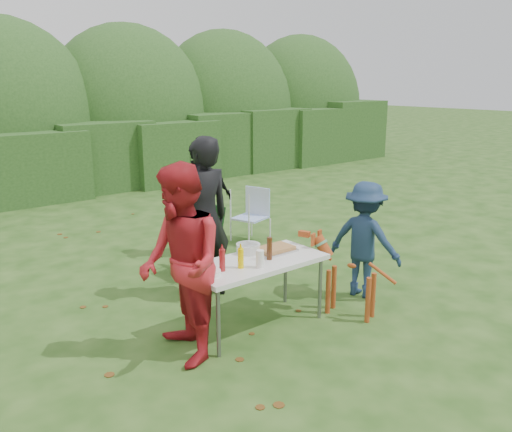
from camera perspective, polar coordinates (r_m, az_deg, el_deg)
ground at (r=5.92m, az=1.82°, el=-11.45°), size 80.00×80.00×0.00m
hedge_row at (r=12.62m, az=-22.92°, el=5.38°), size 22.00×1.40×1.70m
shrub_backdrop at (r=14.08m, az=-25.15°, el=9.06°), size 20.00×2.60×3.20m
folding_table at (r=5.63m, az=-0.04°, el=-5.23°), size 1.50×0.70×0.74m
person_cook at (r=6.38m, az=-5.56°, el=-0.28°), size 0.72×0.48×1.94m
person_red_jacket at (r=4.97m, az=-7.92°, el=-5.11°), size 0.92×1.06×1.86m
person_black_puffy at (r=7.98m, az=-5.91°, el=1.74°), size 1.05×0.59×1.68m
child at (r=6.60m, az=11.38°, el=-2.44°), size 0.73×1.01×1.40m
dog at (r=6.08m, az=9.98°, el=-6.41°), size 0.67×1.00×0.88m
camping_chair at (r=7.22m, az=-6.17°, el=-2.63°), size 0.63×0.63×0.95m
lawn_chair at (r=8.67m, az=-0.61°, el=0.06°), size 0.64×0.64×0.87m
food_tray at (r=5.89m, az=1.98°, el=-3.69°), size 0.45×0.30×0.02m
focaccia_bread at (r=5.89m, az=1.98°, el=-3.43°), size 0.40×0.26×0.04m
mustard_bottle at (r=5.38m, az=-1.62°, el=-4.48°), size 0.06×0.06×0.20m
ketchup_bottle at (r=5.30m, az=-3.58°, el=-4.67°), size 0.06×0.06×0.22m
beer_bottle at (r=5.61m, az=1.43°, el=-3.43°), size 0.06×0.06×0.24m
paper_towel_roll at (r=5.37m, az=-5.39°, el=-4.23°), size 0.12×0.12×0.26m
cup_stack at (r=5.39m, az=0.42°, el=-4.54°), size 0.08×0.08×0.18m
pasta_bowl at (r=5.84m, az=-0.83°, el=-3.43°), size 0.26×0.26×0.10m
plate_stack at (r=5.22m, az=-5.03°, el=-5.99°), size 0.24×0.24×0.05m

